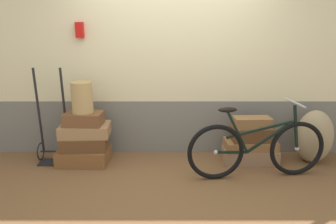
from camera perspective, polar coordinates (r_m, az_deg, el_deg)
The scene contains 14 objects.
ground at distance 4.02m, azimuth 0.82°, elevation -11.56°, with size 10.22×5.20×0.06m, color brown.
station_building at distance 4.46m, azimuth 0.83°, elevation 10.19°, with size 8.22×0.74×2.78m.
suitcase_0 at distance 4.46m, azimuth -14.94°, elevation -7.52°, with size 0.66×0.45×0.20m, color brown.
suitcase_1 at distance 4.38m, azimuth -14.84°, elevation -5.27°, with size 0.59×0.39×0.17m, color brown.
suitcase_2 at distance 4.36m, azimuth -14.75°, elevation -3.13°, with size 0.63×0.41×0.16m, color #9E754C.
suitcase_3 at distance 4.29m, azimuth -15.00°, elevation -1.17°, with size 0.48×0.33×0.16m, color brown.
suitcase_4 at distance 4.49m, azimuth 14.05°, elevation -7.38°, with size 0.71×0.37×0.19m, color #937051.
suitcase_5 at distance 4.43m, azimuth 14.15°, elevation -5.57°, with size 0.67×0.35×0.12m, color olive.
suitcase_6 at distance 4.38m, azimuth 14.52°, elevation -3.75°, with size 0.54×0.29×0.18m, color brown.
suitcase_7 at distance 4.31m, azimuth 14.48°, elevation -1.80°, with size 0.47×0.24×0.14m, color olive.
wicker_basket at distance 4.23m, azimuth -15.31°, elevation 2.50°, with size 0.27×0.27×0.40m, color tan.
luggage_trolley at distance 4.57m, azimuth -19.94°, elevation -4.48°, with size 0.42×0.34×1.26m.
burlap_sack at distance 4.67m, azimuth 24.30°, elevation -3.98°, with size 0.48×0.41×0.71m, color #9E8966.
bicycle at distance 3.97m, azimuth 15.23°, elevation -6.28°, with size 1.68×0.46×0.92m.
Camera 1 is at (-0.07, -3.60, 1.76)m, focal length 34.26 mm.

